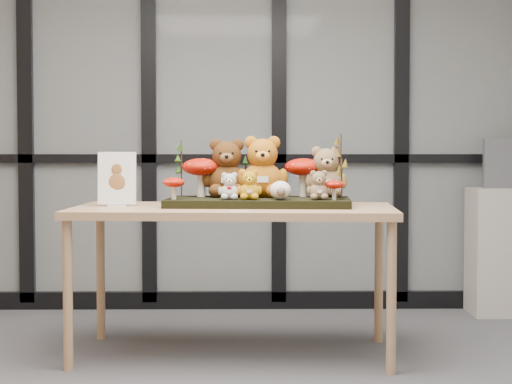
{
  "coord_description": "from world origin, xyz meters",
  "views": [
    {
      "loc": [
        0.2,
        -3.95,
        1.15
      ],
      "look_at": [
        0.27,
        1.0,
        0.89
      ],
      "focal_mm": 65.0,
      "sensor_mm": 36.0,
      "label": 1
    }
  ],
  "objects_px": {
    "bear_brown_medium": "(227,165)",
    "plush_cream_hedgehog": "(281,189)",
    "bear_small_yellow": "(249,183)",
    "mushroom_front_left": "(174,187)",
    "bear_tan_back": "(326,169)",
    "mushroom_back_right": "(303,175)",
    "display_table": "(234,219)",
    "mushroom_back_left": "(201,175)",
    "diorama_tray": "(258,202)",
    "bear_white_bow": "(229,185)",
    "mushroom_front_right": "(334,189)",
    "bear_pooh_yellow": "(262,164)",
    "sign_holder": "(117,181)",
    "bear_beige_small": "(319,184)"
  },
  "relations": [
    {
      "from": "display_table",
      "to": "mushroom_back_right",
      "type": "bearing_deg",
      "value": 32.1
    },
    {
      "from": "bear_pooh_yellow",
      "to": "bear_tan_back",
      "type": "distance_m",
      "value": 0.36
    },
    {
      "from": "diorama_tray",
      "to": "bear_brown_medium",
      "type": "distance_m",
      "value": 0.3
    },
    {
      "from": "bear_pooh_yellow",
      "to": "mushroom_back_right",
      "type": "distance_m",
      "value": 0.25
    },
    {
      "from": "bear_beige_small",
      "to": "mushroom_back_right",
      "type": "relative_size",
      "value": 0.72
    },
    {
      "from": "diorama_tray",
      "to": "plush_cream_hedgehog",
      "type": "xyz_separation_m",
      "value": [
        0.12,
        -0.15,
        0.08
      ]
    },
    {
      "from": "mushroom_back_left",
      "to": "mushroom_back_right",
      "type": "bearing_deg",
      "value": 1.2
    },
    {
      "from": "bear_brown_medium",
      "to": "bear_tan_back",
      "type": "bearing_deg",
      "value": 0.36
    },
    {
      "from": "diorama_tray",
      "to": "bear_white_bow",
      "type": "bearing_deg",
      "value": -136.29
    },
    {
      "from": "bear_brown_medium",
      "to": "bear_small_yellow",
      "type": "bearing_deg",
      "value": -61.4
    },
    {
      "from": "plush_cream_hedgehog",
      "to": "bear_white_bow",
      "type": "bearing_deg",
      "value": 178.67
    },
    {
      "from": "bear_small_yellow",
      "to": "bear_white_bow",
      "type": "relative_size",
      "value": 1.09
    },
    {
      "from": "bear_tan_back",
      "to": "display_table",
      "type": "bearing_deg",
      "value": -159.31
    },
    {
      "from": "bear_small_yellow",
      "to": "mushroom_back_right",
      "type": "distance_m",
      "value": 0.42
    },
    {
      "from": "display_table",
      "to": "plush_cream_hedgehog",
      "type": "xyz_separation_m",
      "value": [
        0.25,
        -0.1,
        0.16
      ]
    },
    {
      "from": "bear_white_bow",
      "to": "plush_cream_hedgehog",
      "type": "height_order",
      "value": "bear_white_bow"
    },
    {
      "from": "display_table",
      "to": "mushroom_front_left",
      "type": "bearing_deg",
      "value": -168.78
    },
    {
      "from": "bear_small_yellow",
      "to": "bear_pooh_yellow",
      "type": "bearing_deg",
      "value": 76.3
    },
    {
      "from": "bear_brown_medium",
      "to": "plush_cream_hedgehog",
      "type": "distance_m",
      "value": 0.43
    },
    {
      "from": "mushroom_back_left",
      "to": "mushroom_front_right",
      "type": "bearing_deg",
      "value": -21.53
    },
    {
      "from": "bear_brown_medium",
      "to": "mushroom_front_left",
      "type": "height_order",
      "value": "bear_brown_medium"
    },
    {
      "from": "display_table",
      "to": "bear_beige_small",
      "type": "distance_m",
      "value": 0.5
    },
    {
      "from": "bear_tan_back",
      "to": "mushroom_back_left",
      "type": "xyz_separation_m",
      "value": [
        -0.7,
        0.04,
        -0.04
      ]
    },
    {
      "from": "display_table",
      "to": "mushroom_front_right",
      "type": "xyz_separation_m",
      "value": [
        0.54,
        -0.08,
        0.17
      ]
    },
    {
      "from": "bear_beige_small",
      "to": "mushroom_back_left",
      "type": "distance_m",
      "value": 0.7
    },
    {
      "from": "bear_white_bow",
      "to": "mushroom_front_left",
      "type": "distance_m",
      "value": 0.3
    },
    {
      "from": "mushroom_front_left",
      "to": "display_table",
      "type": "bearing_deg",
      "value": 7.51
    },
    {
      "from": "bear_white_bow",
      "to": "sign_holder",
      "type": "relative_size",
      "value": 0.54
    },
    {
      "from": "display_table",
      "to": "bear_beige_small",
      "type": "xyz_separation_m",
      "value": [
        0.45,
        -0.09,
        0.19
      ]
    },
    {
      "from": "bear_pooh_yellow",
      "to": "sign_holder",
      "type": "distance_m",
      "value": 0.81
    },
    {
      "from": "mushroom_back_left",
      "to": "bear_small_yellow",
      "type": "bearing_deg",
      "value": -46.02
    },
    {
      "from": "bear_small_yellow",
      "to": "mushroom_back_left",
      "type": "bearing_deg",
      "value": 137.69
    },
    {
      "from": "bear_small_yellow",
      "to": "mushroom_front_left",
      "type": "height_order",
      "value": "bear_small_yellow"
    },
    {
      "from": "bear_small_yellow",
      "to": "plush_cream_hedgehog",
      "type": "xyz_separation_m",
      "value": [
        0.17,
        -0.02,
        -0.03
      ]
    },
    {
      "from": "bear_tan_back",
      "to": "sign_holder",
      "type": "relative_size",
      "value": 1.05
    },
    {
      "from": "bear_pooh_yellow",
      "to": "bear_white_bow",
      "type": "distance_m",
      "value": 0.31
    },
    {
      "from": "bear_small_yellow",
      "to": "bear_beige_small",
      "type": "height_order",
      "value": "bear_small_yellow"
    },
    {
      "from": "bear_brown_medium",
      "to": "mushroom_back_right",
      "type": "relative_size",
      "value": 1.5
    },
    {
      "from": "diorama_tray",
      "to": "bear_pooh_yellow",
      "type": "height_order",
      "value": "bear_pooh_yellow"
    },
    {
      "from": "bear_tan_back",
      "to": "bear_beige_small",
      "type": "relative_size",
      "value": 1.81
    },
    {
      "from": "bear_brown_medium",
      "to": "diorama_tray",
      "type": "bearing_deg",
      "value": -33.63
    },
    {
      "from": "bear_white_bow",
      "to": "mushroom_back_right",
      "type": "xyz_separation_m",
      "value": [
        0.41,
        0.29,
        0.04
      ]
    },
    {
      "from": "plush_cream_hedgehog",
      "to": "mushroom_back_right",
      "type": "bearing_deg",
      "value": 69.11
    },
    {
      "from": "bear_pooh_yellow",
      "to": "bear_brown_medium",
      "type": "relative_size",
      "value": 1.04
    },
    {
      "from": "mushroom_back_left",
      "to": "mushroom_back_right",
      "type": "xyz_separation_m",
      "value": [
        0.58,
        0.01,
        -0.0
      ]
    },
    {
      "from": "mushroom_front_left",
      "to": "mushroom_back_right",
      "type": "bearing_deg",
      "value": 19.6
    },
    {
      "from": "diorama_tray",
      "to": "bear_beige_small",
      "type": "distance_m",
      "value": 0.37
    },
    {
      "from": "bear_pooh_yellow",
      "to": "mushroom_front_left",
      "type": "bearing_deg",
      "value": -153.63
    },
    {
      "from": "display_table",
      "to": "diorama_tray",
      "type": "distance_m",
      "value": 0.17
    },
    {
      "from": "display_table",
      "to": "mushroom_back_left",
      "type": "height_order",
      "value": "mushroom_back_left"
    }
  ]
}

